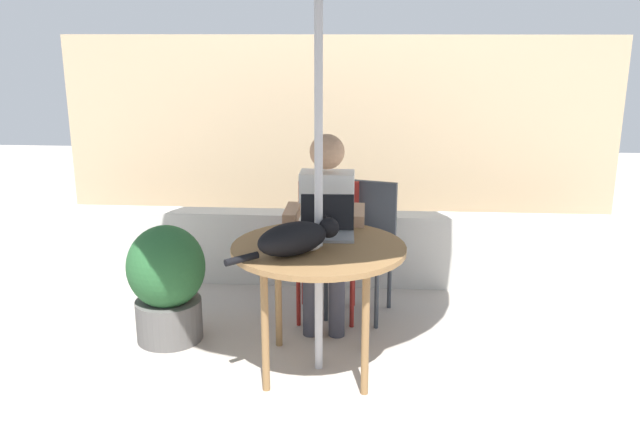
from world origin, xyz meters
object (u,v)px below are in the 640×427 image
laptop (327,224)px  chair_empty (363,238)px  person_seated (326,220)px  chair_occupied (328,238)px  cat (297,238)px  patio_table (319,257)px  potted_plant_near_fence (167,281)px

laptop → chair_empty: bearing=72.6°
person_seated → chair_occupied: bearing=90.0°
laptop → cat: laptop is taller
chair_empty → person_seated: 0.34m
patio_table → laptop: (0.03, 0.21, 0.13)m
chair_empty → cat: size_ratio=1.59×
patio_table → cat: size_ratio=1.71×
patio_table → potted_plant_near_fence: bearing=162.3°
chair_occupied → person_seated: (-0.00, -0.16, 0.17)m
chair_empty → laptop: bearing=-107.4°
potted_plant_near_fence → chair_occupied: bearing=28.2°
cat → potted_plant_near_fence: 1.04m
potted_plant_near_fence → laptop: bearing=-5.5°
chair_empty → laptop: size_ratio=2.81×
chair_occupied → chair_empty: bearing=7.2°
chair_occupied → chair_empty: size_ratio=1.00×
person_seated → laptop: (0.03, -0.44, 0.11)m
patio_table → person_seated: person_seated is taller
chair_occupied → patio_table: bearing=-90.0°
patio_table → laptop: size_ratio=3.03×
chair_empty → potted_plant_near_fence: chair_empty is taller
chair_occupied → potted_plant_near_fence: 1.07m
chair_occupied → laptop: (0.03, -0.60, 0.28)m
chair_empty → cat: cat is taller
chair_occupied → chair_empty: 0.23m
chair_empty → cat: 1.07m
laptop → person_seated: bearing=94.2°
cat → laptop: bearing=68.8°
potted_plant_near_fence → patio_table: bearing=-17.7°
cat → potted_plant_near_fence: cat is taller
chair_empty → potted_plant_near_fence: size_ratio=1.21×
chair_occupied → cat: cat is taller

